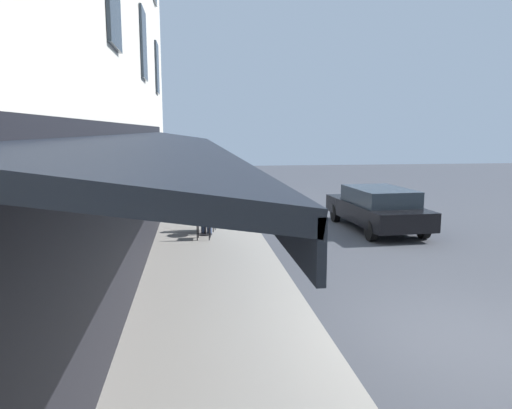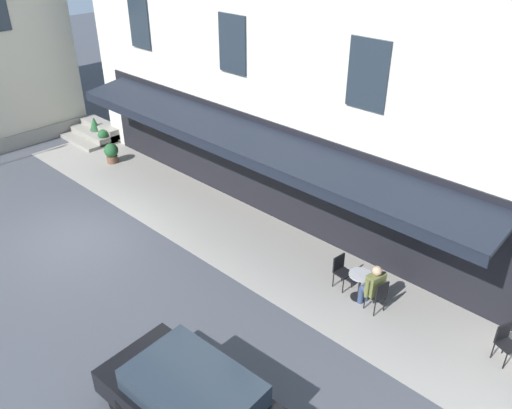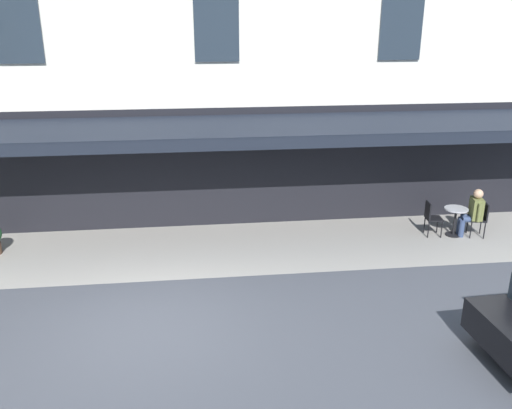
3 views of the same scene
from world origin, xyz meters
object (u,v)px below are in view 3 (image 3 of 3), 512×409
seated_companion_in_olive (473,211)px  cafe_chair_black_corner_right (431,216)px  cafe_table_near_entrance (455,218)px  cafe_chair_black_near_door (481,217)px

seated_companion_in_olive → cafe_chair_black_corner_right: bearing=-8.8°
cafe_chair_black_corner_right → seated_companion_in_olive: (-1.04, 0.16, 0.14)m
cafe_table_near_entrance → seated_companion_in_olive: (-0.41, 0.09, 0.20)m
cafe_chair_black_corner_right → seated_companion_in_olive: seated_companion_in_olive is taller
cafe_chair_black_near_door → cafe_table_near_entrance: bearing=-12.3°
cafe_chair_black_near_door → seated_companion_in_olive: size_ratio=0.71×
seated_companion_in_olive → cafe_table_near_entrance: bearing=-12.3°
cafe_table_near_entrance → cafe_chair_black_near_door: (-0.62, 0.13, 0.06)m
cafe_chair_black_corner_right → seated_companion_in_olive: size_ratio=0.71×
cafe_chair_black_corner_right → cafe_chair_black_near_door: bearing=170.6°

